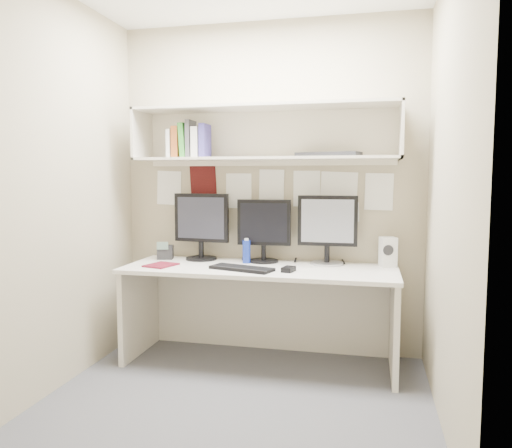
% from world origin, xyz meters
% --- Properties ---
extents(floor, '(2.40, 2.00, 0.01)m').
position_xyz_m(floor, '(0.00, 0.00, 0.00)').
color(floor, '#49494E').
rests_on(floor, ground).
extents(wall_back, '(2.40, 0.02, 2.60)m').
position_xyz_m(wall_back, '(0.00, 1.00, 1.30)').
color(wall_back, tan).
rests_on(wall_back, ground).
extents(wall_front, '(2.40, 0.02, 2.60)m').
position_xyz_m(wall_front, '(0.00, -1.00, 1.30)').
color(wall_front, tan).
rests_on(wall_front, ground).
extents(wall_left, '(0.02, 2.00, 2.60)m').
position_xyz_m(wall_left, '(-1.20, 0.00, 1.30)').
color(wall_left, tan).
rests_on(wall_left, ground).
extents(wall_right, '(0.02, 2.00, 2.60)m').
position_xyz_m(wall_right, '(1.20, 0.00, 1.30)').
color(wall_right, tan).
rests_on(wall_right, ground).
extents(desk, '(2.00, 0.70, 0.73)m').
position_xyz_m(desk, '(0.00, 0.65, 0.37)').
color(desk, silver).
rests_on(desk, floor).
extents(overhead_hutch, '(2.00, 0.38, 0.40)m').
position_xyz_m(overhead_hutch, '(0.00, 0.86, 1.72)').
color(overhead_hutch, beige).
rests_on(overhead_hutch, wall_back).
extents(pinned_papers, '(1.92, 0.01, 0.48)m').
position_xyz_m(pinned_papers, '(0.00, 0.99, 1.25)').
color(pinned_papers, white).
rests_on(pinned_papers, wall_back).
extents(monitor_left, '(0.46, 0.25, 0.53)m').
position_xyz_m(monitor_left, '(-0.53, 0.87, 1.01)').
color(monitor_left, black).
rests_on(monitor_left, desk).
extents(monitor_center, '(0.42, 0.23, 0.49)m').
position_xyz_m(monitor_center, '(-0.01, 0.87, 0.99)').
color(monitor_center, black).
rests_on(monitor_center, desk).
extents(monitor_right, '(0.45, 0.25, 0.52)m').
position_xyz_m(monitor_right, '(0.48, 0.87, 1.01)').
color(monitor_right, '#A5A5AA').
rests_on(monitor_right, desk).
extents(keyboard, '(0.49, 0.29, 0.02)m').
position_xyz_m(keyboard, '(-0.10, 0.50, 0.74)').
color(keyboard, black).
rests_on(keyboard, desk).
extents(mouse, '(0.09, 0.13, 0.04)m').
position_xyz_m(mouse, '(0.24, 0.51, 0.75)').
color(mouse, black).
rests_on(mouse, desk).
extents(speaker, '(0.14, 0.14, 0.22)m').
position_xyz_m(speaker, '(0.92, 0.86, 0.84)').
color(speaker, silver).
rests_on(speaker, desk).
extents(blue_bottle, '(0.06, 0.06, 0.19)m').
position_xyz_m(blue_bottle, '(-0.13, 0.78, 0.82)').
color(blue_bottle, navy).
rests_on(blue_bottle, desk).
extents(maroon_notebook, '(0.24, 0.27, 0.01)m').
position_xyz_m(maroon_notebook, '(-0.73, 0.52, 0.74)').
color(maroon_notebook, '#5B0F1D').
rests_on(maroon_notebook, desk).
extents(desk_phone, '(0.14, 0.13, 0.14)m').
position_xyz_m(desk_phone, '(-0.82, 0.82, 0.79)').
color(desk_phone, black).
rests_on(desk_phone, desk).
extents(book_stack, '(0.31, 0.18, 0.29)m').
position_xyz_m(book_stack, '(-0.59, 0.79, 1.66)').
color(book_stack, silver).
rests_on(book_stack, overhead_hutch).
extents(hutch_tray, '(0.50, 0.29, 0.03)m').
position_xyz_m(hutch_tray, '(0.48, 0.84, 1.56)').
color(hutch_tray, black).
rests_on(hutch_tray, overhead_hutch).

